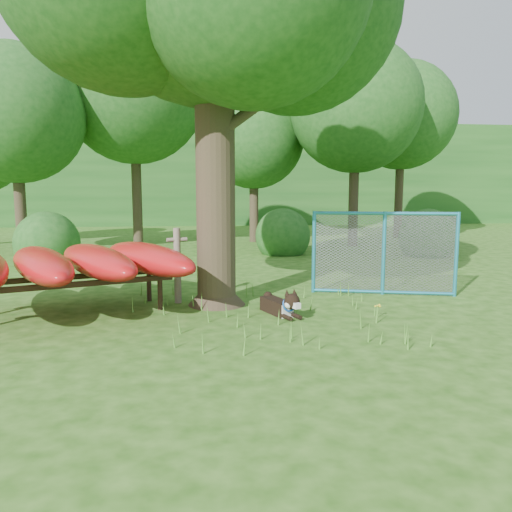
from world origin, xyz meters
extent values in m
plane|color=#214F0F|center=(0.00, 0.00, 0.00)|extent=(80.00, 80.00, 0.00)
cylinder|color=#31281B|center=(-0.44, 1.99, 2.76)|extent=(0.71, 0.71, 5.51)
cone|color=#31281B|center=(-0.44, 1.99, 0.28)|extent=(1.07, 1.07, 0.55)
sphere|color=#154513|center=(1.11, 2.63, 5.51)|extent=(3.97, 3.97, 3.97)
cylinder|color=#31281B|center=(0.22, 1.98, 3.53)|extent=(1.54, 0.70, 1.17)
cylinder|color=#31281B|center=(-0.99, 2.21, 3.97)|extent=(1.20, 0.81, 1.13)
cylinder|color=#6A5F4F|center=(-1.16, 2.20, 0.71)|extent=(0.16, 0.16, 1.41)
cylinder|color=#6A5F4F|center=(-1.16, 2.20, 1.19)|extent=(0.39, 0.18, 0.08)
cylinder|color=black|center=(-1.45, 1.69, 0.28)|extent=(0.11, 0.11, 0.55)
cylinder|color=black|center=(-1.71, 2.42, 0.28)|extent=(0.11, 0.11, 0.55)
cube|color=black|center=(-2.80, 1.21, 0.57)|extent=(3.15, 1.20, 0.09)
cube|color=black|center=(-3.06, 1.93, 0.57)|extent=(3.15, 1.20, 0.09)
ellipsoid|color=red|center=(-3.35, 1.42, 0.88)|extent=(2.13, 3.32, 0.53)
ellipsoid|color=red|center=(-2.51, 1.72, 0.88)|extent=(2.22, 3.29, 0.53)
ellipsoid|color=red|center=(-1.68, 2.02, 0.88)|extent=(2.31, 3.26, 0.53)
cube|color=black|center=(0.55, 1.19, 0.12)|extent=(0.51, 0.76, 0.24)
cube|color=white|center=(0.67, 0.91, 0.11)|extent=(0.26, 0.22, 0.22)
sphere|color=black|center=(0.74, 0.74, 0.31)|extent=(0.26, 0.26, 0.26)
cube|color=white|center=(0.78, 0.62, 0.26)|extent=(0.15, 0.17, 0.09)
sphere|color=white|center=(0.67, 0.69, 0.26)|extent=(0.12, 0.12, 0.12)
sphere|color=white|center=(0.82, 0.75, 0.26)|extent=(0.12, 0.12, 0.12)
cone|color=black|center=(0.65, 0.75, 0.45)|extent=(0.11, 0.12, 0.13)
cone|color=black|center=(0.79, 0.80, 0.45)|extent=(0.14, 0.14, 0.13)
cylinder|color=black|center=(0.64, 0.73, 0.05)|extent=(0.18, 0.31, 0.07)
cylinder|color=black|center=(0.81, 0.80, 0.05)|extent=(0.18, 0.31, 0.07)
sphere|color=black|center=(0.46, 1.57, 0.22)|extent=(0.16, 0.16, 0.16)
torus|color=blue|center=(0.71, 0.81, 0.24)|extent=(0.26, 0.16, 0.26)
cylinder|color=teal|center=(1.59, 2.85, 0.84)|extent=(0.09, 0.09, 1.68)
cylinder|color=teal|center=(2.94, 2.49, 0.84)|extent=(0.09, 0.09, 1.68)
cylinder|color=teal|center=(4.29, 2.12, 0.84)|extent=(0.09, 0.09, 1.68)
cylinder|color=teal|center=(2.94, 2.49, 1.64)|extent=(2.72, 0.79, 0.07)
cylinder|color=teal|center=(2.94, 2.49, 0.05)|extent=(2.72, 0.79, 0.07)
plane|color=slate|center=(2.94, 2.49, 0.84)|extent=(2.70, 0.73, 2.80)
cylinder|color=#508D2E|center=(2.18, 0.71, 0.10)|extent=(0.02, 0.02, 0.20)
sphere|color=yellow|center=(2.18, 0.71, 0.20)|extent=(0.04, 0.04, 0.04)
sphere|color=yellow|center=(2.22, 0.74, 0.21)|extent=(0.04, 0.04, 0.04)
sphere|color=yellow|center=(2.15, 0.73, 0.19)|extent=(0.04, 0.04, 0.04)
sphere|color=yellow|center=(2.21, 0.68, 0.20)|extent=(0.04, 0.04, 0.04)
sphere|color=yellow|center=(2.17, 0.69, 0.21)|extent=(0.04, 0.04, 0.04)
cylinder|color=#31281B|center=(-6.50, 10.00, 2.10)|extent=(0.36, 0.36, 4.20)
sphere|color=#1A4F19|center=(-6.50, 10.00, 4.50)|extent=(4.40, 4.40, 4.40)
cylinder|color=#31281B|center=(-3.00, 12.00, 2.62)|extent=(0.36, 0.36, 5.25)
sphere|color=#1A4F19|center=(-3.00, 12.00, 5.62)|extent=(5.20, 5.20, 5.20)
cylinder|color=#31281B|center=(1.50, 13.00, 1.92)|extent=(0.36, 0.36, 3.85)
sphere|color=#1A4F19|center=(1.50, 13.00, 4.12)|extent=(4.00, 4.00, 4.00)
cylinder|color=#31281B|center=(5.00, 11.00, 2.38)|extent=(0.36, 0.36, 4.76)
sphere|color=#1A4F19|center=(5.00, 11.00, 5.10)|extent=(4.80, 4.80, 4.80)
cylinder|color=#31281B|center=(8.00, 14.00, 2.45)|extent=(0.36, 0.36, 4.90)
sphere|color=#1A4F19|center=(8.00, 14.00, 5.25)|extent=(4.60, 4.60, 4.60)
sphere|color=#1A4F19|center=(-5.00, 7.50, 0.00)|extent=(1.80, 1.80, 1.80)
sphere|color=#1A4F19|center=(6.50, 8.00, 0.00)|extent=(1.80, 1.80, 1.80)
sphere|color=#1A4F19|center=(2.00, 9.00, 0.00)|extent=(1.80, 1.80, 1.80)
cube|color=#1A4F19|center=(0.00, 28.00, 3.00)|extent=(80.00, 12.00, 6.00)
camera|label=1|loc=(-0.77, -7.08, 2.12)|focal=35.00mm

